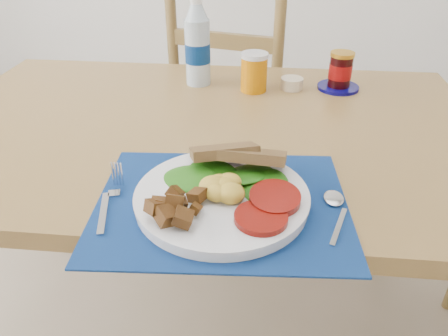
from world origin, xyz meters
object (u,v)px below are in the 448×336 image
object	(u,v)px
water_bottle	(198,47)
jam_on_saucer	(340,73)
juice_glass	(254,73)
chair_far	(234,75)
breakfast_plate	(218,194)

from	to	relation	value
water_bottle	jam_on_saucer	size ratio (longest dim) A/B	2.08
juice_glass	jam_on_saucer	bearing A→B (deg)	8.92
chair_far	jam_on_saucer	world-z (taller)	chair_far
chair_far	breakfast_plate	size ratio (longest dim) A/B	4.00
breakfast_plate	water_bottle	bearing A→B (deg)	93.29
breakfast_plate	jam_on_saucer	xyz separation A→B (m)	(0.29, 0.61, 0.02)
breakfast_plate	water_bottle	distance (m)	0.64
water_bottle	juice_glass	world-z (taller)	water_bottle
water_bottle	juice_glass	distance (m)	0.18
juice_glass	jam_on_saucer	xyz separation A→B (m)	(0.25, 0.04, -0.00)
chair_far	water_bottle	xyz separation A→B (m)	(-0.07, -0.44, 0.24)
water_bottle	jam_on_saucer	distance (m)	0.42
water_bottle	juice_glass	size ratio (longest dim) A/B	2.41
water_bottle	jam_on_saucer	xyz separation A→B (m)	(0.42, -0.00, -0.06)
chair_far	juice_glass	bearing A→B (deg)	114.70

